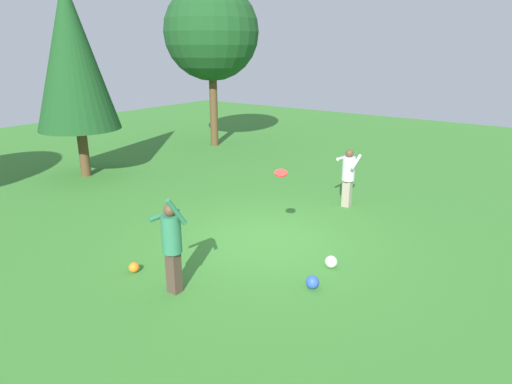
# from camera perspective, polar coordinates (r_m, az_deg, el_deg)

# --- Properties ---
(ground_plane) EXTENTS (40.00, 40.00, 0.00)m
(ground_plane) POSITION_cam_1_polar(r_m,az_deg,el_deg) (10.07, 1.37, -6.26)
(ground_plane) COLOR #387A2D
(person_thrower) EXTENTS (0.58, 0.56, 1.84)m
(person_thrower) POSITION_cam_1_polar(r_m,az_deg,el_deg) (7.80, -10.74, -6.14)
(person_thrower) COLOR #4C382D
(person_thrower) RESTS_ON ground_plane
(person_catcher) EXTENTS (0.55, 0.48, 1.59)m
(person_catcher) POSITION_cam_1_polar(r_m,az_deg,el_deg) (12.16, 11.74, 2.37)
(person_catcher) COLOR gray
(person_catcher) RESTS_ON ground_plane
(frisbee) EXTENTS (0.37, 0.37, 0.11)m
(frisbee) POSITION_cam_1_polar(r_m,az_deg,el_deg) (9.13, 3.21, 2.45)
(frisbee) COLOR red
(ball_white) EXTENTS (0.24, 0.24, 0.24)m
(ball_white) POSITION_cam_1_polar(r_m,az_deg,el_deg) (8.99, 9.60, -8.82)
(ball_white) COLOR white
(ball_white) RESTS_ON ground_plane
(ball_blue) EXTENTS (0.24, 0.24, 0.24)m
(ball_blue) POSITION_cam_1_polar(r_m,az_deg,el_deg) (8.23, 7.25, -11.39)
(ball_blue) COLOR blue
(ball_blue) RESTS_ON ground_plane
(ball_orange) EXTENTS (0.20, 0.20, 0.20)m
(ball_orange) POSITION_cam_1_polar(r_m,az_deg,el_deg) (9.02, -15.36, -9.29)
(ball_orange) COLOR orange
(ball_orange) RESTS_ON ground_plane
(tree_center) EXTENTS (2.60, 2.60, 6.22)m
(tree_center) POSITION_cam_1_polar(r_m,az_deg,el_deg) (15.63, -22.53, 15.78)
(tree_center) COLOR brown
(tree_center) RESTS_ON ground_plane
(tree_far_right) EXTENTS (3.92, 3.92, 6.70)m
(tree_far_right) POSITION_cam_1_polar(r_m,az_deg,el_deg) (19.54, -5.73, 19.67)
(tree_far_right) COLOR brown
(tree_far_right) RESTS_ON ground_plane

